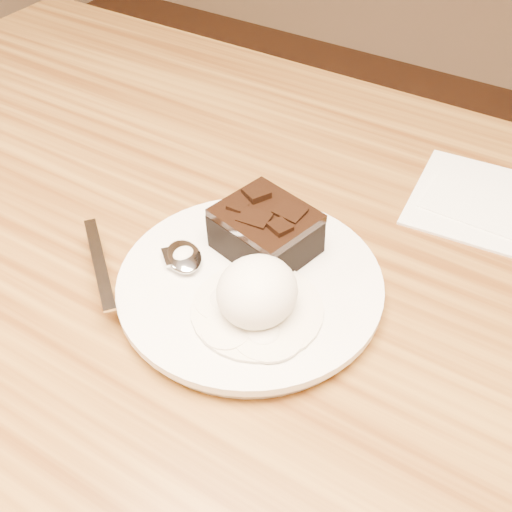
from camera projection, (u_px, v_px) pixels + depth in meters
The scene contains 9 objects.
dining_table at pixel (215, 444), 0.87m from camera, with size 1.20×0.80×0.75m, color #593213, non-canonical shape.
plate at pixel (250, 287), 0.56m from camera, with size 0.24×0.24×0.02m, color white.
brownie at pixel (266, 234), 0.57m from camera, with size 0.08×0.07×0.04m, color black.
ice_cream_scoop at pixel (257, 292), 0.51m from camera, with size 0.07×0.07×0.06m, color white.
melt_puddle at pixel (257, 310), 0.53m from camera, with size 0.11×0.11×0.00m, color white.
spoon at pixel (184, 258), 0.57m from camera, with size 0.03×0.18×0.01m, color silver, non-canonical shape.
napkin at pixel (485, 202), 0.66m from camera, with size 0.15×0.15×0.01m, color white.
crumb_a at pixel (301, 330), 0.51m from camera, with size 0.01×0.01×0.00m, color black.
crumb_b at pixel (295, 286), 0.55m from camera, with size 0.01×0.01×0.00m, color black.
Camera 1 is at (0.29, -0.36, 1.17)m, focal length 43.74 mm.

